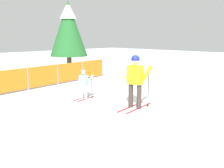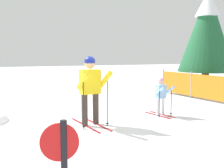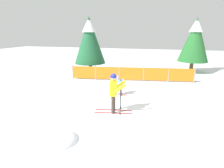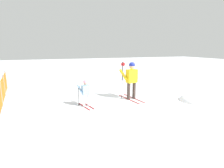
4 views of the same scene
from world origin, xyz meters
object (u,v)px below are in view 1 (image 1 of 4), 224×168
Objects in this scene: skier_child at (84,82)px; safety_fence at (44,76)px; conifer_near at (68,28)px; skier_adult at (136,77)px.

skier_child is 0.13× the size of safety_fence.
skier_child is 3.04m from safety_fence.
safety_fence is at bearing -138.19° from conifer_near.
conifer_near is at bearing 54.47° from skier_adult.
conifer_near is at bearing 42.03° from skier_child.
conifer_near is (4.75, 7.06, 2.13)m from skier_child.
conifer_near reaches higher than safety_fence.
skier_adult is 5.19m from safety_fence.
skier_adult is 1.57× the size of skier_child.
safety_fence is (0.24, 3.03, -0.11)m from skier_child.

